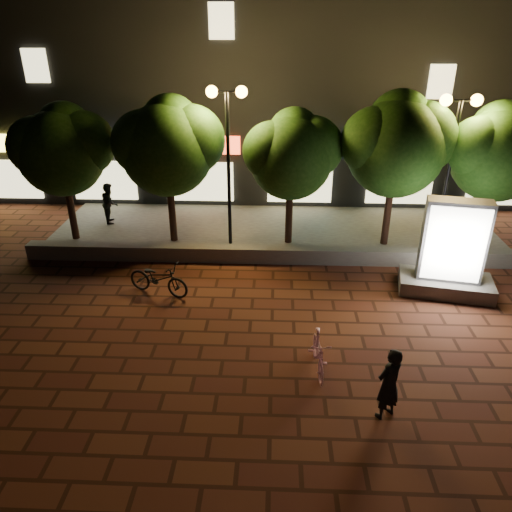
# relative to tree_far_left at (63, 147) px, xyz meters

# --- Properties ---
(ground) EXTENTS (80.00, 80.00, 0.00)m
(ground) POSITION_rel_tree_far_left_xyz_m (6.95, -5.46, -3.29)
(ground) COLOR #5A2D1C
(ground) RESTS_ON ground
(retaining_wall) EXTENTS (16.00, 0.45, 0.50)m
(retaining_wall) POSITION_rel_tree_far_left_xyz_m (6.95, -1.46, -3.04)
(retaining_wall) COLOR slate
(retaining_wall) RESTS_ON ground
(sidewalk) EXTENTS (16.00, 5.00, 0.08)m
(sidewalk) POSITION_rel_tree_far_left_xyz_m (6.95, 1.04, -3.25)
(sidewalk) COLOR slate
(sidewalk) RESTS_ON ground
(building_block) EXTENTS (28.00, 8.12, 11.30)m
(building_block) POSITION_rel_tree_far_left_xyz_m (6.94, 7.53, 1.70)
(building_block) COLOR black
(building_block) RESTS_ON ground
(tree_far_left) EXTENTS (3.36, 2.80, 4.63)m
(tree_far_left) POSITION_rel_tree_far_left_xyz_m (0.00, 0.00, 0.00)
(tree_far_left) COLOR black
(tree_far_left) RESTS_ON sidewalk
(tree_left) EXTENTS (3.60, 3.00, 4.89)m
(tree_left) POSITION_rel_tree_far_left_xyz_m (3.50, 0.00, 0.15)
(tree_left) COLOR black
(tree_left) RESTS_ON sidewalk
(tree_mid) EXTENTS (3.24, 2.70, 4.50)m
(tree_mid) POSITION_rel_tree_far_left_xyz_m (7.50, -0.00, -0.08)
(tree_mid) COLOR black
(tree_mid) RESTS_ON sidewalk
(tree_right) EXTENTS (3.72, 3.10, 5.07)m
(tree_right) POSITION_rel_tree_far_left_xyz_m (10.80, 0.00, 0.27)
(tree_right) COLOR black
(tree_right) RESTS_ON sidewalk
(tree_far_right) EXTENTS (3.48, 2.90, 4.76)m
(tree_far_right) POSITION_rel_tree_far_left_xyz_m (14.00, 0.00, 0.08)
(tree_far_right) COLOR black
(tree_far_right) RESTS_ON sidewalk
(street_lamp_left) EXTENTS (1.26, 0.36, 5.18)m
(street_lamp_left) POSITION_rel_tree_far_left_xyz_m (5.45, -0.26, 0.74)
(street_lamp_left) COLOR black
(street_lamp_left) RESTS_ON sidewalk
(street_lamp_right) EXTENTS (1.26, 0.36, 4.98)m
(street_lamp_right) POSITION_rel_tree_far_left_xyz_m (12.45, -0.26, 0.60)
(street_lamp_right) COLOR black
(street_lamp_right) RESTS_ON sidewalk
(ad_kiosk) EXTENTS (2.74, 1.73, 2.75)m
(ad_kiosk) POSITION_rel_tree_far_left_xyz_m (11.87, -3.16, -2.18)
(ad_kiosk) COLOR slate
(ad_kiosk) RESTS_ON ground
(scooter_pink) EXTENTS (0.50, 1.53, 0.91)m
(scooter_pink) POSITION_rel_tree_far_left_xyz_m (7.98, -6.80, -2.84)
(scooter_pink) COLOR pink
(scooter_pink) RESTS_ON ground
(rider) EXTENTS (0.69, 0.63, 1.57)m
(rider) POSITION_rel_tree_far_left_xyz_m (9.20, -8.14, -2.51)
(rider) COLOR black
(rider) RESTS_ON ground
(scooter_parked) EXTENTS (1.97, 1.22, 0.98)m
(scooter_parked) POSITION_rel_tree_far_left_xyz_m (3.73, -3.65, -2.80)
(scooter_parked) COLOR black
(scooter_parked) RESTS_ON ground
(pedestrian) EXTENTS (0.74, 0.86, 1.52)m
(pedestrian) POSITION_rel_tree_far_left_xyz_m (0.75, 1.53, -2.45)
(pedestrian) COLOR black
(pedestrian) RESTS_ON sidewalk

